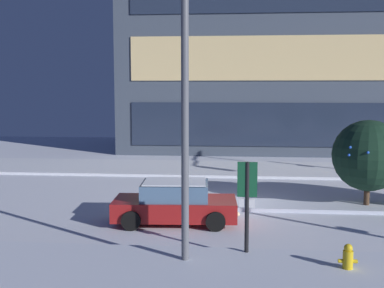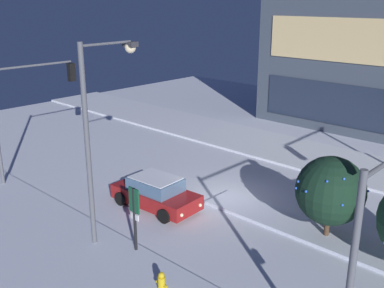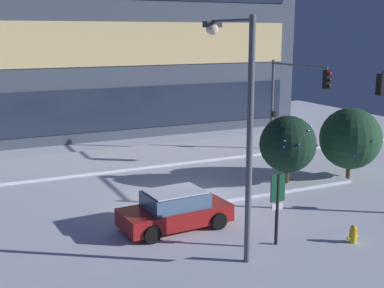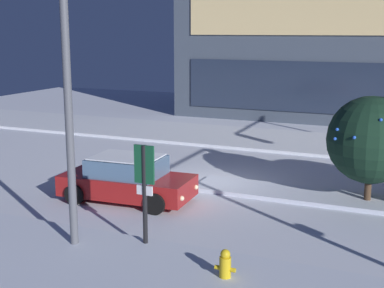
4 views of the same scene
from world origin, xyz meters
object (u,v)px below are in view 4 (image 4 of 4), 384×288
(fire_hydrant, at_px, (225,267))
(parking_info_sign, at_px, (145,183))
(decorated_tree_left_of_median, at_px, (371,140))
(car_near, at_px, (127,180))
(street_lamp_arched, at_px, (81,44))

(fire_hydrant, distance_m, parking_info_sign, 3.06)
(fire_hydrant, height_order, decorated_tree_left_of_median, decorated_tree_left_of_median)
(parking_info_sign, distance_m, decorated_tree_left_of_median, 7.73)
(parking_info_sign, bearing_deg, fire_hydrant, -110.40)
(car_near, xyz_separation_m, fire_hydrant, (4.97, -4.31, -0.33))
(car_near, xyz_separation_m, decorated_tree_left_of_median, (7.22, 2.78, 1.38))
(street_lamp_arched, distance_m, decorated_tree_left_of_median, 9.42)
(street_lamp_arched, height_order, fire_hydrant, street_lamp_arched)
(street_lamp_arched, bearing_deg, decorated_tree_left_of_median, -49.46)
(parking_info_sign, relative_size, decorated_tree_left_of_median, 0.77)
(fire_hydrant, xyz_separation_m, parking_info_sign, (-2.55, 1.04, 1.35))
(parking_info_sign, bearing_deg, decorated_tree_left_of_median, -36.51)
(fire_hydrant, xyz_separation_m, decorated_tree_left_of_median, (2.25, 7.10, 1.72))
(car_near, distance_m, parking_info_sign, 4.20)
(fire_hydrant, relative_size, parking_info_sign, 0.29)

